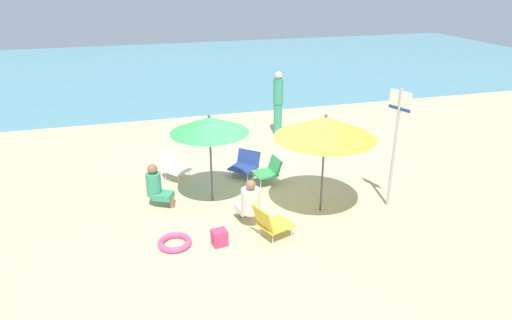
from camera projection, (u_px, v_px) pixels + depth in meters
name	position (u px, v px, depth m)	size (l,w,h in m)	color
ground_plane	(263.00, 201.00, 9.21)	(40.00, 40.00, 0.00)	#CCB789
sea_water	(178.00, 68.00, 21.72)	(40.00, 16.00, 0.01)	#5693A3
umbrella_green	(209.00, 125.00, 8.63)	(1.51, 1.51, 1.81)	#4C4C51
umbrella_yellow	(325.00, 127.00, 8.19)	(1.85, 1.85, 1.94)	#4C4C51
beach_chair_a	(269.00, 170.00, 9.83)	(0.59, 0.54, 0.58)	#33934C
beach_chair_b	(270.00, 222.00, 7.80)	(0.73, 0.64, 0.64)	gold
beach_chair_c	(245.00, 164.00, 10.27)	(0.79, 0.79, 0.54)	navy
beach_chair_d	(173.00, 165.00, 10.06)	(0.70, 0.71, 0.64)	white
person_a	(278.00, 103.00, 12.60)	(0.27, 0.27, 1.79)	#389970
person_b	(249.00, 202.00, 8.21)	(0.42, 0.57, 0.90)	silver
person_c	(157.00, 186.00, 8.86)	(0.53, 0.44, 0.88)	#389970
warning_sign	(396.00, 133.00, 8.45)	(0.17, 0.46, 2.36)	#ADADB2
swim_ring	(175.00, 243.00, 7.70)	(0.57, 0.57, 0.10)	#E54C7F
beach_bag	(220.00, 238.00, 7.69)	(0.25, 0.22, 0.27)	#DB3866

